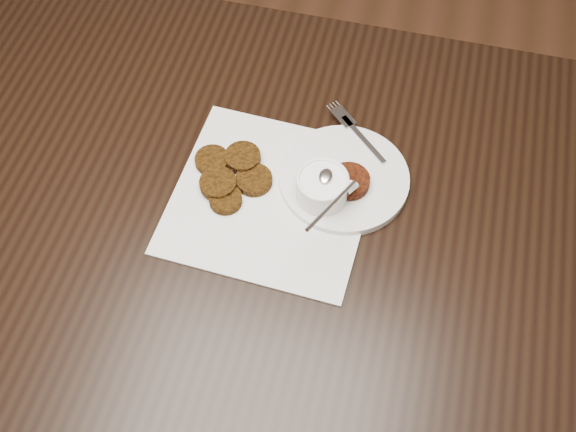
# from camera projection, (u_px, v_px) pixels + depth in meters

# --- Properties ---
(floor) EXTENTS (4.00, 4.00, 0.00)m
(floor) POSITION_uv_depth(u_px,v_px,m) (234.00, 419.00, 1.69)
(floor) COLOR #59311E
(floor) RESTS_ON ground
(table) EXTENTS (1.49, 0.96, 0.75)m
(table) POSITION_uv_depth(u_px,v_px,m) (247.00, 306.00, 1.44)
(table) COLOR black
(table) RESTS_ON floor
(napkin) EXTENTS (0.33, 0.33, 0.00)m
(napkin) POSITION_uv_depth(u_px,v_px,m) (271.00, 197.00, 1.13)
(napkin) COLOR silver
(napkin) RESTS_ON table
(sauce_ramekin) EXTENTS (0.14, 0.14, 0.12)m
(sauce_ramekin) POSITION_uv_depth(u_px,v_px,m) (323.00, 178.00, 1.08)
(sauce_ramekin) COLOR white
(sauce_ramekin) RESTS_ON napkin
(patty_cluster) EXTENTS (0.24, 0.24, 0.02)m
(patty_cluster) POSITION_uv_depth(u_px,v_px,m) (231.00, 179.00, 1.14)
(patty_cluster) COLOR #5C360C
(patty_cluster) RESTS_ON napkin
(plate_with_patty) EXTENTS (0.31, 0.31, 0.03)m
(plate_with_patty) POSITION_uv_depth(u_px,v_px,m) (344.00, 176.00, 1.14)
(plate_with_patty) COLOR silver
(plate_with_patty) RESTS_ON table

